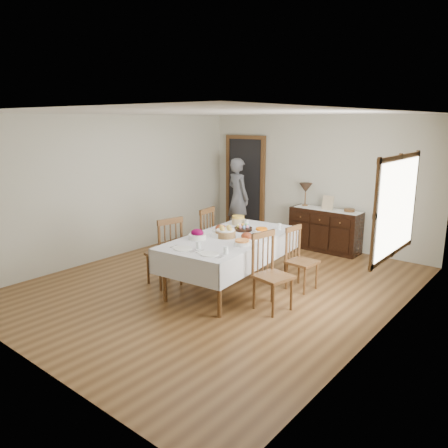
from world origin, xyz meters
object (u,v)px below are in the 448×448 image
Objects in this scene: chair_left_near at (166,251)px; chair_left_far at (200,238)px; dining_table at (231,243)px; table_lamp at (306,188)px; chair_right_near at (270,271)px; sideboard at (325,230)px; chair_right_far at (300,258)px; person at (238,195)px.

chair_left_far is at bearing -160.28° from chair_left_near.
dining_table is at bearing 137.23° from chair_left_near.
dining_table is 5.24× the size of table_lamp.
chair_right_near is at bearing -69.05° from table_lamp.
sideboard reaches higher than dining_table.
chair_right_far is 2.17m from sideboard.
chair_left_far is at bearing -116.58° from sideboard.
chair_left_far is (-0.13, 0.93, -0.01)m from chair_left_near.
person reaches higher than chair_right_far.
chair_left_far reaches higher than chair_right_far.
sideboard is 0.75× the size of person.
person is 3.98× the size of table_lamp.
person reaches higher than chair_left_far.
chair_left_far is 2.55m from table_lamp.
chair_right_near is at bearing 151.48° from person.
person is at bearing 119.79° from dining_table.
chair_right_far reaches higher than dining_table.
dining_table is at bearing -84.77° from table_lamp.
chair_left_far is at bearing -106.17° from table_lamp.
sideboard is at bearing 23.41° from chair_right_near.
chair_left_far is 0.59× the size of person.
chair_left_near is 1.02× the size of chair_left_far.
chair_right_near is 0.77× the size of sideboard.
chair_left_near is 0.94m from chair_left_far.
dining_table is at bearing 130.66° from chair_right_far.
chair_left_near is at bearing -99.53° from table_lamp.
chair_left_far reaches higher than chair_right_near.
chair_left_near reaches higher than dining_table.
chair_right_far is at bearing 89.52° from chair_left_far.
chair_right_near is 0.57× the size of person.
chair_right_near is at bearing -77.29° from sideboard.
chair_left_near is 2.03m from chair_right_far.
chair_left_near is 1.04× the size of chair_right_near.
chair_right_far is 0.52× the size of person.
person is (-2.61, 1.89, 0.43)m from chair_right_far.
sideboard is (1.17, 2.34, -0.13)m from chair_left_far.
chair_left_near reaches higher than sideboard.
chair_left_far reaches higher than sideboard.
person is (-0.96, 3.08, 0.36)m from chair_left_near.
chair_right_near is at bearing -171.48° from chair_right_far.
table_lamp is (-0.25, 2.72, 0.48)m from dining_table.
table_lamp is (1.52, 0.22, 0.26)m from person.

